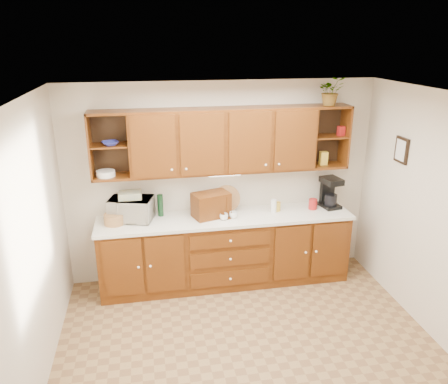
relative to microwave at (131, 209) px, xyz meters
name	(u,v)px	position (x,y,z in m)	size (l,w,h in m)	color
floor	(251,353)	(1.17, -1.55, -1.08)	(4.00, 4.00, 0.00)	olive
ceiling	(258,99)	(1.17, -1.55, 1.52)	(4.00, 4.00, 0.00)	white
back_wall	(221,182)	(1.17, 0.20, 0.22)	(4.00, 4.00, 0.00)	beige
left_wall	(28,258)	(-0.83, -1.55, 0.22)	(3.50, 3.50, 0.00)	beige
right_wall	(446,224)	(3.17, -1.55, 0.22)	(3.50, 3.50, 0.00)	beige
base_cabinets	(226,251)	(1.17, -0.10, -0.63)	(3.20, 0.60, 0.90)	#3E1B07
countertop	(226,218)	(1.17, -0.11, -0.16)	(3.24, 0.64, 0.04)	white
upper_cabinets	(224,140)	(1.18, 0.04, 0.81)	(3.20, 0.33, 0.80)	#3E1B07
undercabinet_light	(224,175)	(1.17, -0.02, 0.39)	(0.40, 0.05, 0.03)	white
framed_picture	(402,150)	(3.15, -0.65, 0.77)	(0.03, 0.24, 0.30)	black
wicker_basket	(114,219)	(-0.21, -0.10, -0.08)	(0.24, 0.24, 0.13)	#A17043
microwave	(131,209)	(0.00, 0.00, 0.00)	(0.52, 0.35, 0.29)	beige
towel_stack	(130,195)	(0.00, 0.00, 0.18)	(0.27, 0.20, 0.08)	#E7CB6C
wine_bottle	(160,205)	(0.36, 0.07, 0.00)	(0.07, 0.07, 0.28)	#113318
woven_tray	(227,210)	(1.22, 0.07, -0.14)	(0.35, 0.35, 0.02)	#A17043
bread_box	(211,205)	(0.99, -0.07, 0.01)	(0.45, 0.28, 0.31)	#3E1B07
mug_tree	(227,215)	(1.18, -0.16, -0.10)	(0.26, 0.26, 0.28)	#3E1B07
canister_red	(313,204)	(2.35, -0.06, -0.07)	(0.11, 0.11, 0.14)	#A11817
canister_white	(274,206)	(1.81, -0.09, -0.06)	(0.07, 0.07, 0.18)	white
canister_yellow	(277,207)	(1.87, -0.04, -0.08)	(0.09, 0.09, 0.12)	gold
coffee_maker	(330,193)	(2.60, -0.01, 0.05)	(0.26, 0.32, 0.41)	black
bowl_stack	(110,143)	(-0.18, 0.00, 0.84)	(0.19, 0.19, 0.05)	navy
plate_stack	(106,173)	(-0.27, 0.01, 0.47)	(0.22, 0.22, 0.07)	white
pantry_box_yellow	(323,158)	(2.49, 0.02, 0.52)	(0.10, 0.08, 0.17)	gold
pantry_box_red	(341,131)	(2.69, 0.01, 0.88)	(0.08, 0.07, 0.12)	#A11817
potted_plant	(331,91)	(2.50, -0.01, 1.38)	(0.32, 0.27, 0.35)	#999999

